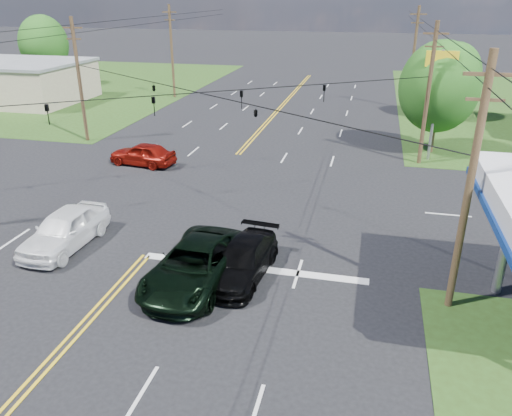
% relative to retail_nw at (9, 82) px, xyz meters
% --- Properties ---
extents(ground, '(280.00, 280.00, 0.00)m').
position_rel_retail_nw_xyz_m(ground, '(30.00, -22.00, -2.00)').
color(ground, black).
rests_on(ground, ground).
extents(grass_nw, '(46.00, 48.00, 0.03)m').
position_rel_retail_nw_xyz_m(grass_nw, '(-5.00, 10.00, -2.00)').
color(grass_nw, '#284014').
rests_on(grass_nw, ground).
extents(stop_bar, '(10.00, 0.50, 0.02)m').
position_rel_retail_nw_xyz_m(stop_bar, '(35.00, -30.00, -2.00)').
color(stop_bar, silver).
rests_on(stop_bar, ground).
extents(retail_nw, '(16.00, 11.00, 4.00)m').
position_rel_retail_nw_xyz_m(retail_nw, '(0.00, 0.00, 0.00)').
color(retail_nw, tan).
rests_on(retail_nw, ground).
extents(pole_se, '(1.60, 0.28, 9.50)m').
position_rel_retail_nw_xyz_m(pole_se, '(43.00, -31.00, 2.92)').
color(pole_se, '#3E251A').
rests_on(pole_se, ground).
extents(pole_nw, '(1.60, 0.28, 9.50)m').
position_rel_retail_nw_xyz_m(pole_nw, '(17.00, -13.00, 2.92)').
color(pole_nw, '#3E251A').
rests_on(pole_nw, ground).
extents(pole_ne, '(1.60, 0.28, 9.50)m').
position_rel_retail_nw_xyz_m(pole_ne, '(43.00, -13.00, 2.92)').
color(pole_ne, '#3E251A').
rests_on(pole_ne, ground).
extents(pole_left_far, '(1.60, 0.28, 10.00)m').
position_rel_retail_nw_xyz_m(pole_left_far, '(17.00, 6.00, 3.17)').
color(pole_left_far, '#3E251A').
rests_on(pole_left_far, ground).
extents(pole_right_far, '(1.60, 0.28, 10.00)m').
position_rel_retail_nw_xyz_m(pole_right_far, '(43.00, 6.00, 3.17)').
color(pole_right_far, '#3E251A').
rests_on(pole_right_far, ground).
extents(span_wire_signals, '(26.00, 18.00, 1.13)m').
position_rel_retail_nw_xyz_m(span_wire_signals, '(30.00, -22.00, 4.00)').
color(span_wire_signals, black).
rests_on(span_wire_signals, ground).
extents(power_lines, '(26.04, 100.00, 0.64)m').
position_rel_retail_nw_xyz_m(power_lines, '(30.00, -24.00, 6.60)').
color(power_lines, black).
rests_on(power_lines, ground).
extents(tree_right_a, '(5.70, 5.70, 8.18)m').
position_rel_retail_nw_xyz_m(tree_right_a, '(44.00, -10.00, 2.87)').
color(tree_right_a, '#3E251A').
rests_on(tree_right_a, ground).
extents(tree_right_b, '(4.94, 4.94, 7.09)m').
position_rel_retail_nw_xyz_m(tree_right_b, '(46.50, 2.00, 2.22)').
color(tree_right_b, '#3E251A').
rests_on(tree_right_b, ground).
extents(tree_far_l, '(6.08, 6.08, 8.72)m').
position_rel_retail_nw_xyz_m(tree_far_l, '(-2.00, 10.00, 3.19)').
color(tree_far_l, '#3E251A').
rests_on(tree_far_l, ground).
extents(pickup_dkgreen, '(3.30, 6.45, 1.74)m').
position_rel_retail_nw_xyz_m(pickup_dkgreen, '(33.00, -31.71, -1.13)').
color(pickup_dkgreen, black).
rests_on(pickup_dkgreen, ground).
extents(suv_black, '(2.58, 5.32, 1.49)m').
position_rel_retail_nw_xyz_m(suv_black, '(34.73, -30.71, -1.25)').
color(suv_black, black).
rests_on(suv_black, ground).
extents(pickup_white, '(2.30, 5.34, 1.80)m').
position_rel_retail_nw_xyz_m(pickup_white, '(25.94, -30.00, -1.10)').
color(pickup_white, white).
rests_on(pickup_white, ground).
extents(sedan_red, '(4.86, 2.45, 1.59)m').
position_rel_retail_nw_xyz_m(sedan_red, '(24.18, -17.80, -1.21)').
color(sedan_red, maroon).
rests_on(sedan_red, ground).
extents(polesign_ne, '(2.11, 0.33, 7.63)m').
position_rel_retail_nw_xyz_m(polesign_ne, '(43.69, -11.95, 3.89)').
color(polesign_ne, '#A5A5AA').
rests_on(polesign_ne, ground).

